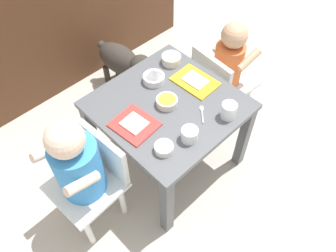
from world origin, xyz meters
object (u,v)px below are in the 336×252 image
Objects in this scene: seated_child_left at (80,166)px; food_tray_left at (135,124)px; cereal_bowl_right_side at (154,78)px; spoon_by_left_tray at (202,112)px; water_cup_right at (229,111)px; cereal_bowl_left_side at (167,101)px; dog at (123,61)px; seated_child_right at (227,64)px; food_tray_right at (195,81)px; veggie_bowl_far at (164,148)px; veggie_bowl_near at (171,59)px; water_cup_left at (190,135)px; dining_table at (168,115)px.

food_tray_left is at bearing -3.99° from seated_child_left.
cereal_bowl_right_side reaches higher than spoon_by_left_tray.
water_cup_right is 0.76× the size of cereal_bowl_left_side.
spoon_by_left_tray is at bearing -100.28° from dog.
seated_child_right reaches higher than spoon_by_left_tray.
food_tray_right is at bearing 77.29° from water_cup_right.
veggie_bowl_far is 0.94× the size of spoon_by_left_tray.
cereal_bowl_right_side is at bearing 52.93° from veggie_bowl_far.
food_tray_left is 2.01× the size of veggie_bowl_near.
veggie_bowl_near is (0.28, 0.38, -0.00)m from water_cup_left.
water_cup_right is (-0.05, -0.24, 0.03)m from food_tray_right.
seated_child_right is at bearing 4.19° from food_tray_right.
seated_child_left is at bearing 176.01° from food_tray_left.
veggie_bowl_far reaches higher than spoon_by_left_tray.
water_cup_left is at bearing -109.14° from dog.
dining_table is at bearing -176.32° from seated_child_right.
dog is 0.87m from water_cup_left.
seated_child_right is at bearing 23.37° from water_cup_left.
veggie_bowl_near is at bearing -89.57° from dog.
seated_child_left reaches higher than dining_table.
food_tray_left is 0.92× the size of food_tray_right.
dining_table is 0.29m from water_cup_right.
cereal_bowl_right_side is 0.16m from cereal_bowl_left_side.
veggie_bowl_near is (-0.25, 0.16, 0.09)m from seated_child_right.
dog is at bearing 71.25° from dining_table.
seated_child_left is at bearing 176.45° from cereal_bowl_left_side.
seated_child_right is 0.31m from veggie_bowl_near.
water_cup_right is 0.89× the size of spoon_by_left_tray.
seated_child_left is 7.17× the size of cereal_bowl_left_side.
dining_table is at bearing -108.75° from dog.
seated_child_right is 0.58m from water_cup_left.
veggie_bowl_near reaches higher than spoon_by_left_tray.
dog is at bearing 62.95° from veggie_bowl_far.
seated_child_left is 0.65m from water_cup_right.
veggie_bowl_far is at bearing -154.47° from food_tray_right.
cereal_bowl_left_side reaches higher than dog.
water_cup_left is (-0.27, -0.79, 0.26)m from dog.
seated_child_right reaches higher than water_cup_left.
water_cup_left reaches higher than veggie_bowl_near.
water_cup_left reaches higher than dining_table.
spoon_by_left_tray is (-0.06, 0.09, -0.03)m from water_cup_right.
water_cup_right is at bearing -102.71° from food_tray_right.
dining_table is 2.86× the size of food_tray_right.
dining_table is 8.51× the size of water_cup_left.
dog is at bearing 114.49° from seated_child_right.
water_cup_left is at bearing -125.74° from veggie_bowl_near.
water_cup_right reaches higher than cereal_bowl_left_side.
cereal_bowl_left_side is (-0.19, -0.01, 0.01)m from food_tray_right.
food_tray_left is at bearing 177.06° from dining_table.
cereal_bowl_left_side reaches higher than veggie_bowl_far.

